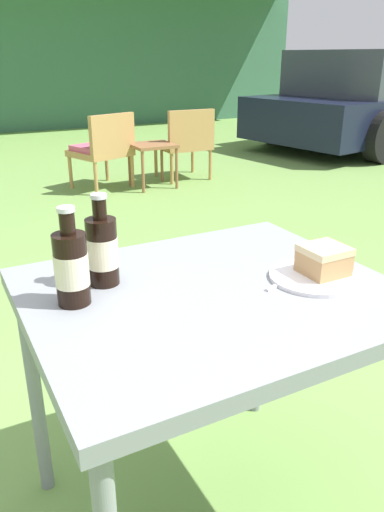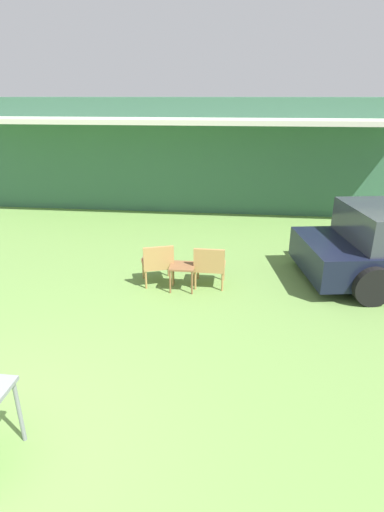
% 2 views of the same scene
% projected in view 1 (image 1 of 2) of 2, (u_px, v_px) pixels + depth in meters
% --- Properties ---
extents(parked_car, '(4.49, 2.54, 1.32)m').
position_uv_depth(parked_car, '(380.00, 100.00, 7.39)').
color(parked_car, black).
rests_on(parked_car, ground_plane).
extents(wicker_chair_cushioned, '(0.64, 0.61, 0.74)m').
position_uv_depth(wicker_chair_cushioned, '(103.00, 147.00, 4.90)').
color(wicker_chair_cushioned, '#B2844C').
rests_on(wicker_chair_cushioned, ground_plane).
extents(wicker_chair_plain, '(0.52, 0.48, 0.74)m').
position_uv_depth(wicker_chair_plain, '(186.00, 141.00, 5.27)').
color(wicker_chair_plain, '#B2844C').
rests_on(wicker_chair_plain, ground_plane).
extents(garden_side_table, '(0.41, 0.40, 0.44)m').
position_uv_depth(garden_side_table, '(152.00, 150.00, 4.98)').
color(garden_side_table, brown).
rests_on(garden_side_table, ground_plane).
extents(patio_table, '(0.86, 0.73, 0.73)m').
position_uv_depth(patio_table, '(211.00, 317.00, 1.22)').
color(patio_table, gray).
rests_on(patio_table, ground_plane).
extents(cake_on_plate, '(0.22, 0.22, 0.08)m').
position_uv_depth(cake_on_plate, '(320.00, 267.00, 1.24)').
color(cake_on_plate, white).
rests_on(cake_on_plate, patio_table).
extents(cola_bottle_near, '(0.08, 0.08, 0.22)m').
position_uv_depth(cola_bottle_near, '(102.00, 250.00, 1.19)').
color(cola_bottle_near, black).
rests_on(cola_bottle_near, patio_table).
extents(cola_bottle_far, '(0.08, 0.08, 0.22)m').
position_uv_depth(cola_bottle_far, '(71.00, 267.00, 1.09)').
color(cola_bottle_far, black).
rests_on(cola_bottle_far, patio_table).
extents(fork, '(0.18, 0.05, 0.01)m').
position_uv_depth(fork, '(291.00, 280.00, 1.23)').
color(fork, silver).
rests_on(fork, patio_table).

